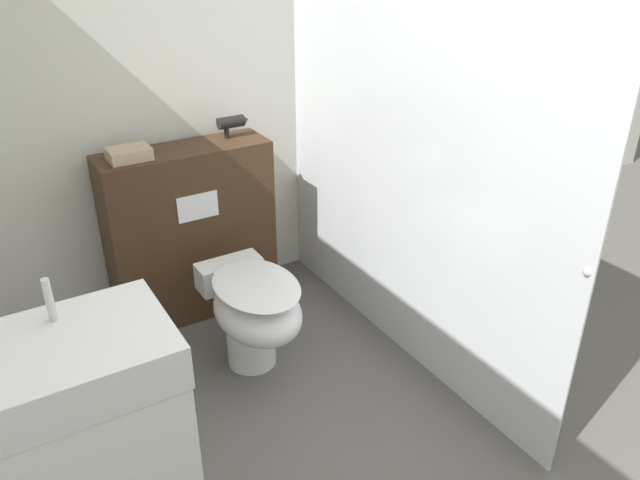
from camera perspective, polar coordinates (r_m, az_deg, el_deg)
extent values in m
cube|color=silver|center=(3.57, -8.42, 14.44)|extent=(8.00, 0.06, 2.50)
cube|color=#3D2819|center=(3.51, -11.68, 0.65)|extent=(0.90, 0.29, 0.98)
cube|color=white|center=(3.29, -11.11, 2.99)|extent=(0.22, 0.01, 0.14)
cube|color=silver|center=(2.97, 7.89, 6.27)|extent=(0.01, 2.10, 1.96)
sphere|color=#B2B2B7|center=(2.36, 23.33, -2.72)|extent=(0.04, 0.04, 0.04)
cylinder|color=white|center=(3.19, -6.36, -8.50)|extent=(0.25, 0.25, 0.34)
ellipsoid|color=white|center=(3.01, -5.76, -6.37)|extent=(0.39, 0.55, 0.26)
ellipsoid|color=white|center=(2.93, -5.89, -4.07)|extent=(0.38, 0.53, 0.02)
cube|color=white|center=(3.23, -8.27, -3.02)|extent=(0.33, 0.14, 0.14)
cube|color=white|center=(1.94, -22.12, -10.24)|extent=(0.59, 0.43, 0.14)
cylinder|color=silver|center=(1.96, -23.50, -5.07)|extent=(0.02, 0.02, 0.14)
cylinder|color=black|center=(3.43, -8.15, 10.63)|extent=(0.14, 0.06, 0.06)
cone|color=black|center=(3.46, -6.81, 10.88)|extent=(0.03, 0.05, 0.05)
cylinder|color=black|center=(3.43, -8.55, 9.82)|extent=(0.03, 0.03, 0.08)
cube|color=tan|center=(3.22, -17.07, 7.55)|extent=(0.20, 0.15, 0.06)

